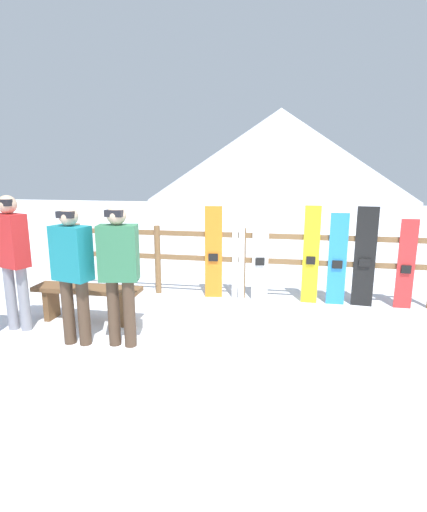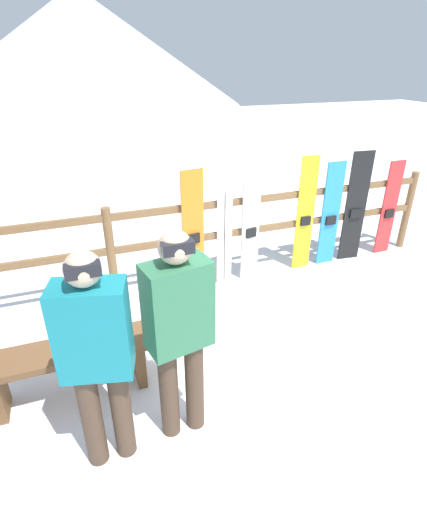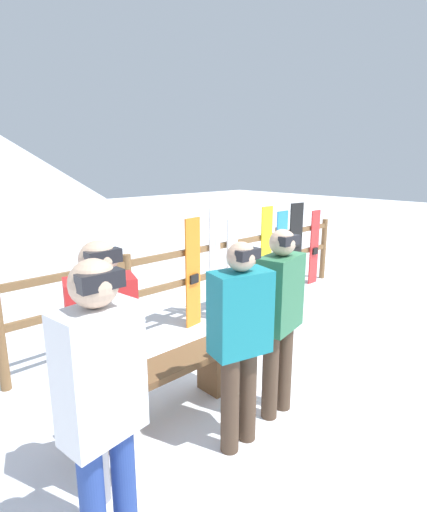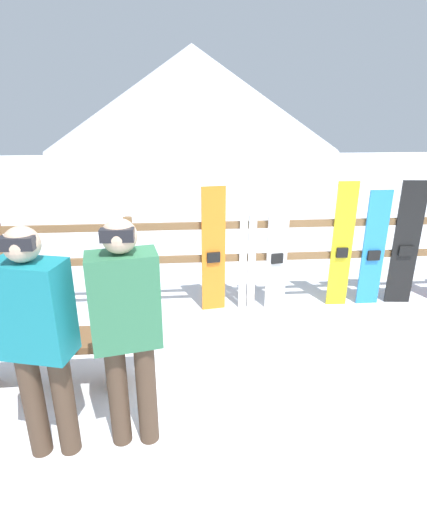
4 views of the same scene
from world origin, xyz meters
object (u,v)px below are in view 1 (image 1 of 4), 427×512
object	(u,v)px
ski_pair_white	(238,250)
snowboard_blue	(337,260)
snowboard_yellow	(311,255)
person_teal	(72,267)
person_plaid_green	(119,267)
snowboard_black_stripe	(365,258)
snowboard_orange	(214,253)
snowboard_white	(260,257)
bench	(88,295)
person_red	(12,253)
snowboard_red	(406,265)

from	to	relation	value
ski_pair_white	snowboard_blue	distance (m)	1.52
snowboard_yellow	person_teal	bearing A→B (deg)	-143.78
person_plaid_green	snowboard_black_stripe	distance (m)	3.65
person_plaid_green	snowboard_orange	world-z (taller)	person_plaid_green
snowboard_orange	snowboard_white	xyz separation A→B (m)	(0.75, -0.00, -0.04)
person_plaid_green	person_teal	distance (m)	0.56
ski_pair_white	snowboard_yellow	distance (m)	1.13
snowboard_white	snowboard_blue	size ratio (longest dim) A/B	0.99
snowboard_white	snowboard_yellow	xyz separation A→B (m)	(0.78, 0.00, 0.06)
snowboard_orange	snowboard_black_stripe	world-z (taller)	snowboard_black_stripe
snowboard_white	snowboard_black_stripe	world-z (taller)	snowboard_black_stripe
person_plaid_green	person_teal	xyz separation A→B (m)	(-0.55, -0.06, -0.01)
bench	ski_pair_white	world-z (taller)	ski_pair_white
snowboard_orange	snowboard_blue	distance (m)	1.92
bench	snowboard_white	xyz separation A→B (m)	(2.25, 1.36, 0.34)
bench	snowboard_yellow	bearing A→B (deg)	24.10
person_plaid_green	snowboard_blue	xyz separation A→B (m)	(2.65, 2.00, -0.26)
snowboard_orange	snowboard_black_stripe	xyz separation A→B (m)	(2.32, 0.00, 0.02)
bench	person_plaid_green	xyz separation A→B (m)	(0.77, -0.65, 0.60)
person_red	snowboard_white	world-z (taller)	person_red
snowboard_orange	snowboard_yellow	size ratio (longest dim) A/B	0.98
bench	person_plaid_green	distance (m)	1.17
snowboard_orange	snowboard_red	bearing A→B (deg)	-0.00
person_red	snowboard_red	xyz separation A→B (m)	(5.16, 1.80, -0.36)
snowboard_white	snowboard_red	world-z (taller)	snowboard_white
ski_pair_white	snowboard_red	world-z (taller)	ski_pair_white
person_teal	snowboard_red	distance (m)	4.68
person_plaid_green	snowboard_white	distance (m)	2.50
snowboard_black_stripe	bench	bearing A→B (deg)	-160.46
bench	person_red	world-z (taller)	person_red
snowboard_white	ski_pair_white	bearing A→B (deg)	179.43
snowboard_blue	snowboard_black_stripe	xyz separation A→B (m)	(0.39, 0.00, 0.05)
person_plaid_green	snowboard_red	xyz separation A→B (m)	(3.64, 2.00, -0.29)
ski_pair_white	snowboard_white	bearing A→B (deg)	-0.57
person_plaid_green	snowboard_yellow	distance (m)	3.02
bench	snowboard_yellow	distance (m)	3.34
person_red	snowboard_red	distance (m)	5.47
person_plaid_green	snowboard_orange	size ratio (longest dim) A/B	1.12
snowboard_orange	ski_pair_white	bearing A→B (deg)	0.49
person_teal	snowboard_white	bearing A→B (deg)	45.36
person_red	snowboard_white	distance (m)	3.51
snowboard_yellow	snowboard_black_stripe	world-z (taller)	same
snowboard_white	bench	bearing A→B (deg)	-148.97
person_teal	snowboard_yellow	bearing A→B (deg)	36.22
bench	snowboard_red	xyz separation A→B (m)	(4.41, 1.36, 0.31)
person_plaid_green	ski_pair_white	size ratio (longest dim) A/B	1.05
person_red	snowboard_yellow	xyz separation A→B (m)	(3.78, 1.80, -0.27)
bench	snowboard_blue	xyz separation A→B (m)	(3.43, 1.36, 0.34)
person_plaid_green	snowboard_black_stripe	size ratio (longest dim) A/B	1.09
snowboard_yellow	snowboard_red	distance (m)	1.38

